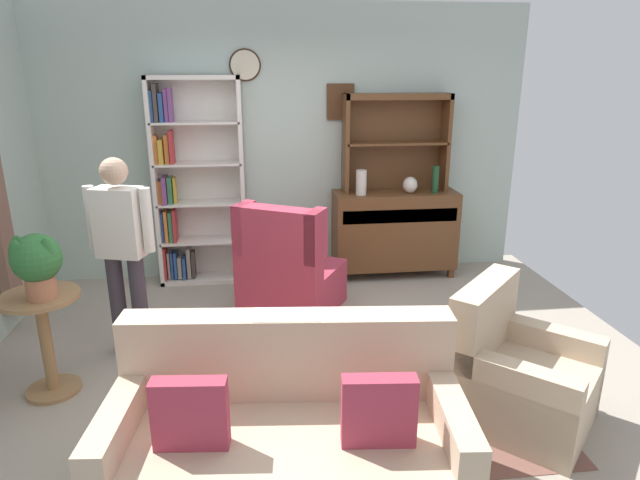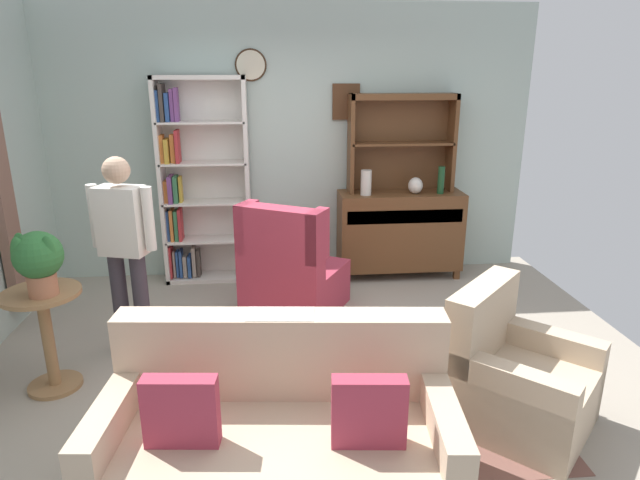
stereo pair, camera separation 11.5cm
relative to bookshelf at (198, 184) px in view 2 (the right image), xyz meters
name	(u,v)px [view 2 (the right image)]	position (x,y,z in m)	size (l,w,h in m)	color
ground_plane	(309,369)	(0.99, -1.95, -1.04)	(5.40, 4.60, 0.02)	#9E9384
wall_back	(293,144)	(0.99, 0.18, 0.37)	(5.00, 0.09, 2.80)	#ADC1B7
area_rug	(341,388)	(1.19, -2.25, -1.03)	(2.60, 1.99, 0.01)	brown
bookshelf	(198,184)	(0.00, 0.00, 0.00)	(0.90, 0.30, 2.10)	silver
sideboard	(399,230)	(2.10, -0.09, -0.52)	(1.30, 0.45, 0.92)	brown
sideboard_hutch	(402,129)	(2.10, 0.02, 0.53)	(1.10, 0.26, 1.00)	brown
vase_tall	(366,183)	(1.71, -0.17, 0.01)	(0.11, 0.11, 0.26)	beige
vase_round	(415,186)	(2.23, -0.15, -0.03)	(0.15, 0.15, 0.17)	beige
bottle_wine	(441,180)	(2.49, -0.18, 0.03)	(0.07, 0.07, 0.28)	#194223
couch_floral	(279,439)	(0.74, -3.16, -0.72)	(1.87, 1.02, 0.90)	#C6AD8E
armchair_floral	(516,381)	(2.23, -2.71, -0.74)	(1.08, 1.08, 0.88)	#C6AD8E
wingback_chair	(291,274)	(0.90, -0.95, -0.65)	(1.07, 1.08, 1.05)	#A33347
plant_stand	(47,330)	(-0.83, -2.03, -0.58)	(0.52, 0.52, 0.73)	#997047
potted_plant_large	(37,258)	(-0.79, -2.10, -0.04)	(0.31, 0.31, 0.43)	#AD6B4C
person_reading	(124,243)	(-0.38, -1.54, -0.13)	(0.52, 0.29, 1.56)	#38333D
coffee_table	(267,360)	(0.68, -2.41, -0.68)	(0.80, 0.50, 0.42)	brown
book_stack	(255,344)	(0.61, -2.38, -0.58)	(0.17, 0.14, 0.07)	#CC7233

